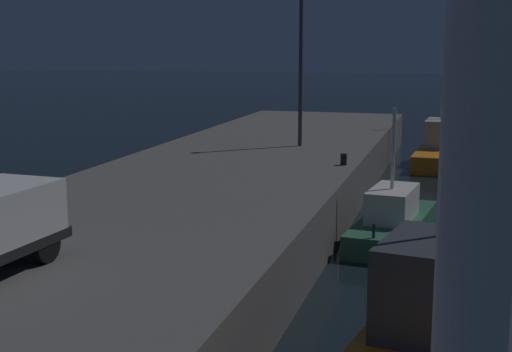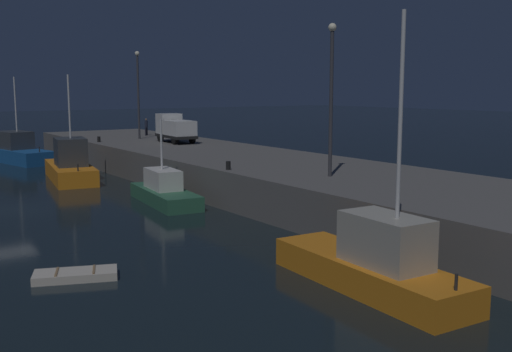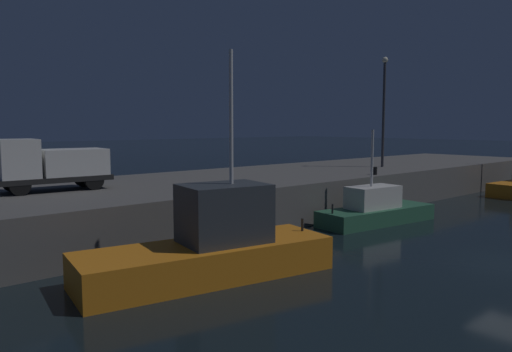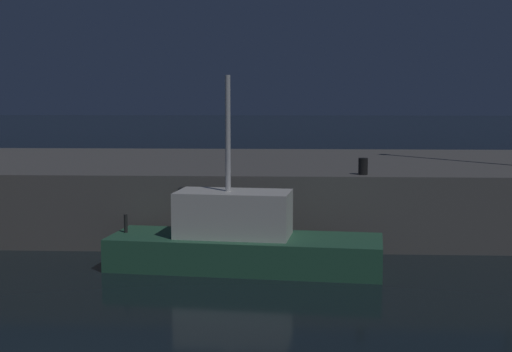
% 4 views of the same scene
% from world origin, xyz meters
% --- Properties ---
extents(pier_quay, '(61.00, 10.87, 2.26)m').
position_xyz_m(pier_quay, '(0.00, 15.63, 1.13)').
color(pier_quay, '#5B5956').
rests_on(pier_quay, ground).
extents(fishing_trawler_red, '(9.42, 4.34, 7.99)m').
position_xyz_m(fishing_trawler_red, '(-9.46, 6.48, 1.11)').
color(fishing_trawler_red, orange).
rests_on(fishing_trawler_red, ground).
extents(fishing_boat_blue, '(8.46, 2.86, 9.42)m').
position_xyz_m(fishing_boat_blue, '(21.80, 7.23, 0.97)').
color(fishing_boat_blue, orange).
rests_on(fishing_boat_blue, ground).
extents(fishing_boat_white, '(7.43, 3.05, 5.13)m').
position_xyz_m(fishing_boat_white, '(2.99, 8.33, 0.74)').
color(fishing_boat_white, '#2D6647').
rests_on(fishing_boat_white, ground).
extents(lamp_post_east, '(0.44, 0.44, 8.09)m').
position_xyz_m(lamp_post_east, '(11.81, 13.94, 6.98)').
color(lamp_post_east, '#38383D').
rests_on(lamp_post_east, pier_quay).
extents(bollard_west, '(0.28, 0.28, 0.50)m').
position_xyz_m(bollard_west, '(6.42, 10.82, 2.51)').
color(bollard_west, black).
rests_on(bollard_west, pier_quay).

